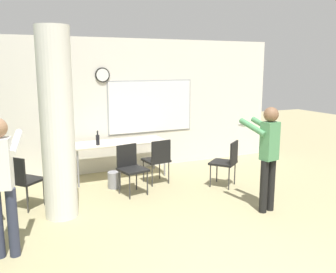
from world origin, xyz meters
TOP-DOWN VIEW (x-y plane):
  - wall_back at (0.02, 5.06)m, footprint 8.00×0.15m
  - support_pillar at (-1.35, 2.95)m, footprint 0.48×0.48m
  - folding_table at (0.04, 4.48)m, footprint 1.88×0.69m
  - bottle_on_table at (-0.41, 4.36)m, footprint 0.07×0.07m
  - waste_bin at (-0.24, 3.90)m, footprint 0.24×0.24m
  - chair_mid_room at (1.70, 3.09)m, footprint 0.62×0.62m
  - chair_near_pillar at (-1.84, 3.49)m, footprint 0.62×0.62m
  - chair_table_front at (-0.06, 3.47)m, footprint 0.52×0.52m
  - chair_table_right at (0.59, 3.78)m, footprint 0.48×0.48m
  - person_watching_back at (-2.13, 2.00)m, footprint 0.47×0.66m
  - person_playing_side at (1.59, 1.83)m, footprint 0.43×0.63m

SIDE VIEW (x-z plane):
  - waste_bin at x=-0.24m, z-range 0.00..0.30m
  - chair_mid_room at x=1.70m, z-range 0.08..0.95m
  - chair_near_pillar at x=-1.84m, z-range 0.08..0.95m
  - chair_table_front at x=-0.06m, z-range 0.08..0.95m
  - chair_table_right at x=0.59m, z-range 0.08..0.95m
  - folding_table at x=0.04m, z-range 0.32..1.06m
  - bottle_on_table at x=-0.41m, z-range 0.71..0.99m
  - person_playing_side at x=1.59m, z-range 0.15..1.78m
  - person_watching_back at x=-2.13m, z-range 0.15..1.82m
  - wall_back at x=0.02m, z-range 0.00..2.80m
  - support_pillar at x=-1.35m, z-range 0.00..2.80m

